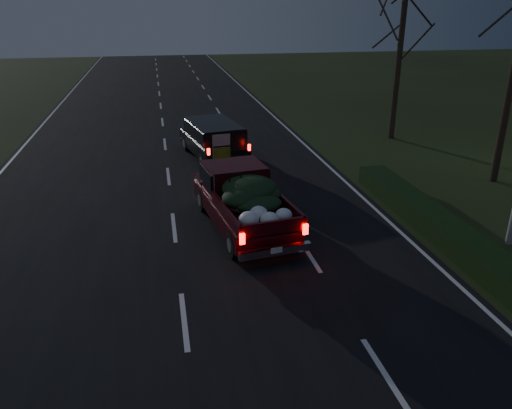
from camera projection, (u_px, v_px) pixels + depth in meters
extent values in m
plane|color=black|center=(184.00, 321.00, 10.96)|extent=(120.00, 120.00, 0.00)
cube|color=black|center=(184.00, 321.00, 10.96)|extent=(14.00, 120.00, 0.02)
cube|color=black|center=(438.00, 225.00, 14.98)|extent=(1.00, 10.00, 0.60)
cylinder|color=black|center=(398.00, 68.00, 24.44)|extent=(0.28, 0.28, 7.00)
cube|color=#3D080E|center=(243.00, 209.00, 15.40)|extent=(2.63, 5.12, 0.54)
cube|color=#3D080E|center=(234.00, 177.00, 15.90)|extent=(2.01, 1.81, 0.88)
cube|color=black|center=(234.00, 175.00, 15.86)|extent=(2.10, 1.72, 0.54)
cube|color=#3D080E|center=(256.00, 215.00, 14.18)|extent=(2.18, 2.97, 0.06)
ellipsoid|color=black|center=(252.00, 195.00, 14.46)|extent=(1.80, 1.97, 0.59)
cylinder|color=gray|center=(214.00, 168.00, 14.60)|extent=(0.03, 0.03, 1.96)
cube|color=red|center=(222.00, 140.00, 14.37)|extent=(0.51, 0.09, 0.33)
cube|color=gold|center=(222.00, 153.00, 14.52)|extent=(0.51, 0.09, 0.33)
cube|color=black|center=(213.00, 144.00, 22.34)|extent=(2.73, 4.91, 0.58)
cube|color=black|center=(214.00, 131.00, 21.89)|extent=(2.39, 3.65, 0.77)
cube|color=black|center=(214.00, 129.00, 21.86)|extent=(2.47, 3.57, 0.46)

